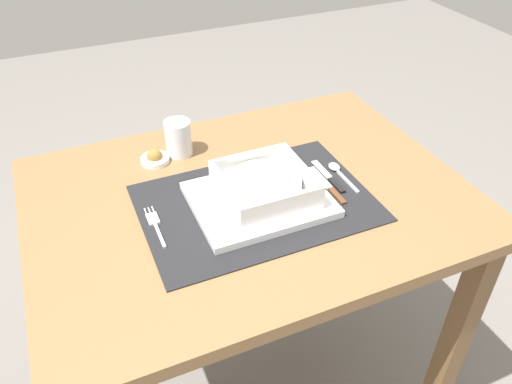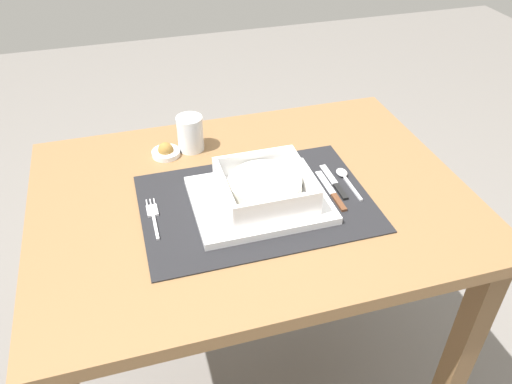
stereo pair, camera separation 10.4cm
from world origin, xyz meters
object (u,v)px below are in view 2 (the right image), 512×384
object	(u,v)px
porridge_bowl	(265,187)
drinking_glass	(190,135)
bread_knife	(332,193)
condiment_saucer	(166,151)
butter_knife	(335,184)
dining_table	(252,234)
spoon	(344,176)
fork	(153,215)

from	to	relation	value
porridge_bowl	drinking_glass	distance (m)	0.27
bread_knife	condiment_saucer	world-z (taller)	condiment_saucer
butter_knife	drinking_glass	bearing A→B (deg)	141.21
porridge_bowl	condiment_saucer	world-z (taller)	porridge_bowl
dining_table	spoon	xyz separation A→B (m)	(0.21, -0.01, 0.12)
fork	butter_knife	distance (m)	0.39
butter_knife	condiment_saucer	bearing A→B (deg)	148.41
drinking_glass	spoon	bearing A→B (deg)	-35.92
bread_knife	drinking_glass	distance (m)	0.37
porridge_bowl	condiment_saucer	bearing A→B (deg)	125.25
dining_table	butter_knife	world-z (taller)	butter_knife
bread_knife	butter_knife	bearing A→B (deg)	59.74
dining_table	fork	size ratio (longest dim) A/B	7.17
porridge_bowl	dining_table	bearing A→B (deg)	112.95
spoon	fork	bearing A→B (deg)	-175.83
fork	bread_knife	size ratio (longest dim) A/B	0.89
fork	drinking_glass	world-z (taller)	drinking_glass
porridge_bowl	condiment_saucer	xyz separation A→B (m)	(-0.17, 0.24, -0.03)
dining_table	bread_knife	size ratio (longest dim) A/B	6.41
fork	butter_knife	world-z (taller)	butter_knife
porridge_bowl	butter_knife	distance (m)	0.17
porridge_bowl	condiment_saucer	distance (m)	0.30
fork	spoon	size ratio (longest dim) A/B	1.10
porridge_bowl	butter_knife	size ratio (longest dim) A/B	1.37
fork	bread_knife	distance (m)	0.38
fork	condiment_saucer	xyz separation A→B (m)	(0.06, 0.22, 0.00)
butter_knife	dining_table	bearing A→B (deg)	174.50
dining_table	drinking_glass	xyz separation A→B (m)	(-0.09, 0.21, 0.15)
spoon	drinking_glass	world-z (taller)	drinking_glass
dining_table	condiment_saucer	bearing A→B (deg)	127.37
butter_knife	bread_knife	world-z (taller)	same
spoon	butter_knife	xyz separation A→B (m)	(-0.03, -0.02, -0.00)
dining_table	fork	bearing A→B (deg)	-174.29
porridge_bowl	butter_knife	bearing A→B (deg)	5.24
dining_table	bread_knife	world-z (taller)	bread_knife
bread_knife	fork	bearing A→B (deg)	178.03
dining_table	butter_knife	bearing A→B (deg)	-7.88
porridge_bowl	drinking_glass	xyz separation A→B (m)	(-0.11, 0.25, -0.00)
porridge_bowl	bread_knife	bearing A→B (deg)	-5.15
dining_table	porridge_bowl	world-z (taller)	porridge_bowl
drinking_glass	condiment_saucer	bearing A→B (deg)	-169.17
dining_table	fork	xyz separation A→B (m)	(-0.21, -0.02, 0.12)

